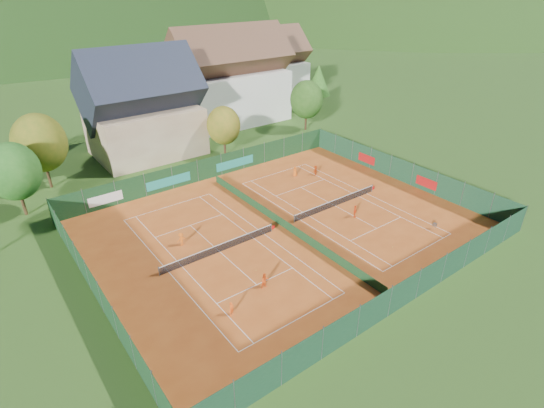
% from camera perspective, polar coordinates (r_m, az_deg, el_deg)
% --- Properties ---
extents(ground, '(600.00, 600.00, 0.00)m').
position_cam_1_polar(ground, '(46.59, 1.48, -3.12)').
color(ground, '#264B17').
rests_on(ground, ground).
extents(clay_pad, '(40.00, 32.00, 0.01)m').
position_cam_1_polar(clay_pad, '(46.57, 1.48, -3.10)').
color(clay_pad, '#B74F1A').
rests_on(clay_pad, ground).
extents(court_markings_left, '(11.03, 23.83, 0.00)m').
position_cam_1_polar(court_markings_left, '(42.85, -7.02, -6.41)').
color(court_markings_left, white).
rests_on(court_markings_left, ground).
extents(court_markings_right, '(11.03, 23.83, 0.00)m').
position_cam_1_polar(court_markings_right, '(51.28, 8.52, -0.26)').
color(court_markings_right, white).
rests_on(court_markings_right, ground).
extents(tennis_net_left, '(13.30, 0.10, 1.02)m').
position_cam_1_polar(tennis_net_left, '(42.63, -6.87, -5.79)').
color(tennis_net_left, '#59595B').
rests_on(tennis_net_left, ground).
extents(tennis_net_right, '(13.30, 0.10, 1.02)m').
position_cam_1_polar(tennis_net_right, '(51.15, 8.69, 0.27)').
color(tennis_net_right, '#59595B').
rests_on(tennis_net_right, ground).
extents(court_divider, '(0.03, 28.80, 1.00)m').
position_cam_1_polar(court_divider, '(46.32, 1.49, -2.57)').
color(court_divider, '#15391B').
rests_on(court_divider, ground).
extents(fence_north, '(40.00, 0.10, 3.00)m').
position_cam_1_polar(fence_north, '(57.69, -8.76, 4.68)').
color(fence_north, '#13361A').
rests_on(fence_north, ground).
extents(fence_south, '(40.00, 0.04, 3.00)m').
position_cam_1_polar(fence_south, '(36.88, 17.37, -11.36)').
color(fence_south, '#133520').
rests_on(fence_south, ground).
extents(fence_west, '(0.04, 32.00, 3.00)m').
position_cam_1_polar(fence_west, '(38.82, -22.80, -10.21)').
color(fence_west, '#12341A').
rests_on(fence_west, ground).
extents(fence_east, '(0.09, 32.00, 3.00)m').
position_cam_1_polar(fence_east, '(59.12, 16.93, 4.36)').
color(fence_east, '#163D25').
rests_on(fence_east, ground).
extents(chalet, '(16.20, 12.00, 16.00)m').
position_cam_1_polar(chalet, '(67.21, -16.97, 11.88)').
color(chalet, beige).
rests_on(chalet, ground).
extents(hotel_block_a, '(21.60, 11.00, 17.25)m').
position_cam_1_polar(hotel_block_a, '(80.31, -5.65, 16.03)').
color(hotel_block_a, silver).
rests_on(hotel_block_a, ground).
extents(hotel_block_b, '(17.28, 10.00, 15.50)m').
position_cam_1_polar(hotel_block_b, '(94.62, -0.76, 17.54)').
color(hotel_block_b, silver).
rests_on(hotel_block_b, ground).
extents(tree_west_front, '(5.72, 5.72, 8.69)m').
position_cam_1_polar(tree_west_front, '(54.53, -31.46, 3.74)').
color(tree_west_front, '#483319').
rests_on(tree_west_front, ground).
extents(tree_west_mid, '(6.44, 6.44, 9.78)m').
position_cam_1_polar(tree_west_mid, '(60.30, -28.78, 7.21)').
color(tree_west_mid, '#473119').
rests_on(tree_west_mid, ground).
extents(tree_center, '(5.01, 5.01, 7.60)m').
position_cam_1_polar(tree_center, '(64.41, -6.52, 10.45)').
color(tree_center, '#4C2D1B').
rests_on(tree_center, ground).
extents(tree_east_front, '(5.72, 5.72, 8.69)m').
position_cam_1_polar(tree_east_front, '(75.97, 4.67, 13.82)').
color(tree_east_front, '#452D18').
rests_on(tree_east_front, ground).
extents(tree_east_mid, '(5.04, 5.04, 9.00)m').
position_cam_1_polar(tree_east_mid, '(88.14, 6.25, 16.21)').
color(tree_east_mid, '#4E371B').
rests_on(tree_east_mid, ground).
extents(tree_east_back, '(7.15, 7.15, 10.86)m').
position_cam_1_polar(tree_east_back, '(89.11, -1.34, 16.94)').
color(tree_east_back, '#462B19').
rests_on(tree_east_back, ground).
extents(mountain_backdrop, '(820.00, 530.00, 242.00)m').
position_cam_1_polar(mountain_backdrop, '(277.35, -25.35, 12.32)').
color(mountain_backdrop, black).
rests_on(mountain_backdrop, ground).
extents(ball_hopper, '(0.34, 0.34, 0.80)m').
position_cam_1_polar(ball_hopper, '(49.17, 21.03, -2.61)').
color(ball_hopper, slate).
rests_on(ball_hopper, ground).
extents(loose_ball_0, '(0.07, 0.07, 0.07)m').
position_cam_1_polar(loose_ball_0, '(40.09, -2.16, -8.90)').
color(loose_ball_0, '#CCD833').
rests_on(loose_ball_0, ground).
extents(loose_ball_1, '(0.07, 0.07, 0.07)m').
position_cam_1_polar(loose_ball_1, '(44.92, 15.89, -5.57)').
color(loose_ball_1, '#CCD833').
rests_on(loose_ball_1, ground).
extents(player_left_near, '(0.55, 0.46, 1.29)m').
position_cam_1_polar(player_left_near, '(35.30, -5.46, -13.84)').
color(player_left_near, '#FB5A16').
rests_on(player_left_near, ground).
extents(player_left_mid, '(0.74, 0.58, 1.51)m').
position_cam_1_polar(player_left_mid, '(37.71, -0.94, -10.25)').
color(player_left_mid, '#EF5215').
rests_on(player_left_mid, ground).
extents(player_left_far, '(0.99, 0.62, 1.46)m').
position_cam_1_polar(player_left_far, '(44.11, -12.11, -4.65)').
color(player_left_far, orange).
rests_on(player_left_far, ground).
extents(player_right_near, '(0.96, 0.78, 1.53)m').
position_cam_1_polar(player_right_near, '(48.93, 11.09, -0.98)').
color(player_right_near, '#F44C15').
rests_on(player_right_near, ground).
extents(player_right_far_a, '(0.72, 0.52, 1.37)m').
position_cam_1_polar(player_right_far_a, '(58.31, 3.12, 4.40)').
color(player_right_far_a, orange).
rests_on(player_right_far_a, ground).
extents(player_right_far_b, '(1.35, 1.11, 1.45)m').
position_cam_1_polar(player_right_far_b, '(58.78, 5.85, 4.54)').
color(player_right_far_b, '#D54913').
rests_on(player_right_far_b, ground).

